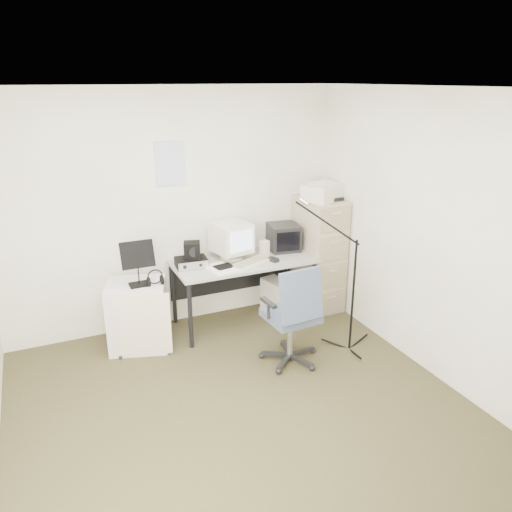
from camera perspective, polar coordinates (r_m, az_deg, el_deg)
name	(u,v)px	position (r m, az deg, el deg)	size (l,w,h in m)	color
floor	(242,411)	(4.26, -1.56, -17.30)	(3.60, 3.60, 0.01)	#312D17
ceiling	(239,88)	(3.40, -1.96, 18.69)	(3.60, 3.60, 0.01)	white
wall_back	(174,211)	(5.28, -9.31, 5.08)	(3.60, 0.02, 2.50)	white
wall_front	(405,408)	(2.28, 16.70, -16.27)	(3.60, 0.02, 2.50)	white
wall_right	(431,237)	(4.61, 19.42, 2.04)	(0.02, 3.60, 2.50)	white
wall_calendar	(170,163)	(5.16, -9.80, 10.40)	(0.30, 0.02, 0.44)	white
filing_cabinet	(319,254)	(5.77, 7.17, 0.23)	(0.40, 0.60, 1.30)	tan
printer	(324,192)	(5.54, 7.74, 7.30)	(0.45, 0.31, 0.17)	beige
desk	(244,291)	(5.45, -1.40, -4.06)	(1.50, 0.70, 0.73)	#AAA99C
crt_monitor	(231,241)	(5.31, -2.84, 1.77)	(0.35, 0.37, 0.39)	beige
crt_tv	(283,237)	(5.60, 3.15, 2.18)	(0.32, 0.34, 0.29)	black
desk_speaker	(264,248)	(5.45, 0.97, 0.97)	(0.08, 0.08, 0.16)	beige
keyboard	(251,263)	(5.18, -0.56, -0.81)	(0.49, 0.17, 0.03)	beige
mouse	(273,260)	(5.27, 1.99, -0.41)	(0.07, 0.12, 0.04)	black
radio_receiver	(191,262)	(5.16, -7.41, -0.70)	(0.31, 0.22, 0.09)	black
radio_speaker	(192,250)	(5.13, -7.32, 0.70)	(0.16, 0.15, 0.16)	black
papers	(220,268)	(5.06, -4.12, -1.43)	(0.23, 0.31, 0.02)	white
pc_tower	(279,299)	(5.64, 2.62, -4.95)	(0.20, 0.45, 0.42)	beige
office_chair	(291,313)	(4.67, 3.99, -6.55)	(0.58, 0.58, 1.00)	#495C78
side_cart	(138,315)	(5.10, -13.36, -6.59)	(0.56, 0.45, 0.69)	silver
music_stand	(138,263)	(4.82, -13.39, -0.77)	(0.31, 0.17, 0.46)	black
headphones	(155,280)	(4.86, -11.44, -2.68)	(0.17, 0.17, 0.03)	black
mic_stand	(354,279)	(4.85, 11.15, -2.62)	(0.02, 0.02, 1.49)	black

